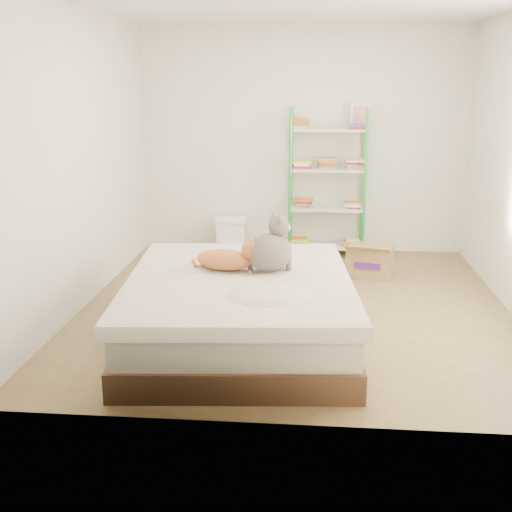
# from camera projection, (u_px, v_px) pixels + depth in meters

# --- Properties ---
(room) EXTENTS (3.81, 4.21, 2.61)m
(room) POSITION_uv_depth(u_px,v_px,m) (297.00, 162.00, 5.48)
(room) COLOR #91774C
(room) RESTS_ON ground
(bed) EXTENTS (1.84, 2.23, 0.53)m
(bed) POSITION_uv_depth(u_px,v_px,m) (240.00, 310.00, 4.93)
(bed) COLOR #503421
(bed) RESTS_ON ground
(orange_cat) EXTENTS (0.56, 0.37, 0.21)m
(orange_cat) POSITION_uv_depth(u_px,v_px,m) (224.00, 257.00, 5.01)
(orange_cat) COLOR #BF5B36
(orange_cat) RESTS_ON bed
(grey_cat) EXTENTS (0.50, 0.48, 0.44)m
(grey_cat) POSITION_uv_depth(u_px,v_px,m) (270.00, 244.00, 4.95)
(grey_cat) COLOR gray
(grey_cat) RESTS_ON bed
(shelf_unit) EXTENTS (0.90, 0.36, 1.74)m
(shelf_unit) POSITION_uv_depth(u_px,v_px,m) (328.00, 184.00, 7.38)
(shelf_unit) COLOR green
(shelf_unit) RESTS_ON ground
(cardboard_box) EXTENTS (0.52, 0.53, 0.37)m
(cardboard_box) POSITION_uv_depth(u_px,v_px,m) (370.00, 261.00, 6.70)
(cardboard_box) COLOR tan
(cardboard_box) RESTS_ON ground
(white_bin) EXTENTS (0.37, 0.32, 0.41)m
(white_bin) POSITION_uv_depth(u_px,v_px,m) (231.00, 235.00, 7.61)
(white_bin) COLOR white
(white_bin) RESTS_ON ground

